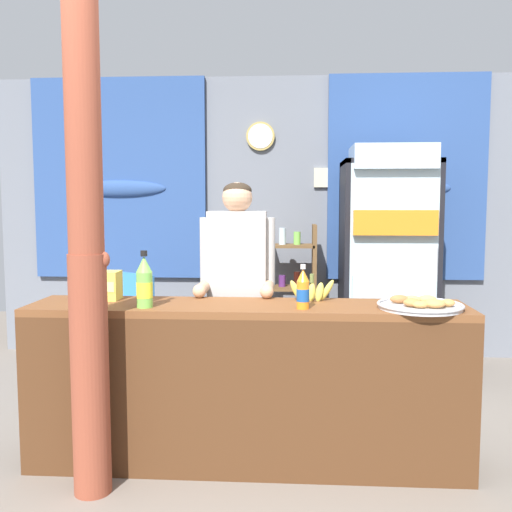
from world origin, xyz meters
TOP-DOWN VIEW (x-y plane):
  - ground_plane at (0.00, 1.10)m, footprint 7.14×7.14m
  - back_wall_curtained at (-0.00, 2.79)m, footprint 4.97×0.22m
  - stall_counter at (0.11, 0.34)m, footprint 2.41×0.47m
  - timber_post at (-0.65, 0.05)m, footprint 0.21×0.19m
  - drink_fridge at (1.17, 2.21)m, footprint 0.78×0.67m
  - bottle_shelf_rack at (0.33, 2.41)m, footprint 0.48×0.28m
  - plastic_lawn_chair at (-1.05, 1.98)m, footprint 0.61×0.61m
  - shopkeeper at (0.01, 0.90)m, footprint 0.48×0.42m
  - soda_bottle_lime_soda at (-0.43, 0.31)m, footprint 0.09×0.09m
  - soda_bottle_orange_soda at (0.41, 0.32)m, footprint 0.07×0.07m
  - snack_box_instant_noodle at (-0.73, 0.54)m, footprint 0.17×0.14m
  - pastry_tray at (1.03, 0.36)m, footprint 0.45×0.45m
  - banana_bunch at (0.47, 0.57)m, footprint 0.27×0.06m

SIDE VIEW (x-z plane):
  - ground_plane at x=0.00m, z-range 0.00..0.00m
  - plastic_lawn_chair at x=-1.05m, z-range 0.06..0.92m
  - stall_counter at x=0.11m, z-range 0.09..1.00m
  - bottle_shelf_rack at x=0.33m, z-range 0.03..1.30m
  - pastry_tray at x=1.03m, z-range 0.90..0.96m
  - banana_bunch at x=0.47m, z-range 0.88..1.05m
  - snack_box_instant_noodle at x=-0.73m, z-range 0.91..1.07m
  - shopkeeper at x=0.01m, z-range 0.20..1.79m
  - soda_bottle_orange_soda at x=0.41m, z-range 0.89..1.12m
  - soda_bottle_lime_soda at x=-0.43m, z-range 0.88..1.19m
  - drink_fridge at x=1.17m, z-range 0.10..2.03m
  - timber_post at x=-0.65m, z-range -0.05..2.38m
  - back_wall_curtained at x=0.00m, z-range 0.05..2.69m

